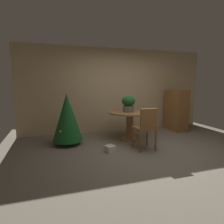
{
  "coord_description": "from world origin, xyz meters",
  "views": [
    {
      "loc": [
        -2.04,
        -3.64,
        1.5
      ],
      "look_at": [
        -0.68,
        0.61,
        0.85
      ],
      "focal_mm": 30.89,
      "sensor_mm": 36.0,
      "label": 1
    }
  ],
  "objects_px": {
    "round_dining_table": "(130,119)",
    "flower_vase": "(128,103)",
    "wooden_chair_near": "(146,127)",
    "holiday_tree": "(67,117)",
    "wooden_cabinet": "(176,110)",
    "gift_box_cream": "(110,149)"
  },
  "relations": [
    {
      "from": "wooden_chair_near",
      "to": "holiday_tree",
      "type": "height_order",
      "value": "holiday_tree"
    },
    {
      "from": "round_dining_table",
      "to": "wooden_chair_near",
      "type": "relative_size",
      "value": 1.17
    },
    {
      "from": "round_dining_table",
      "to": "wooden_chair_near",
      "type": "bearing_deg",
      "value": -90.0
    },
    {
      "from": "wooden_chair_near",
      "to": "wooden_cabinet",
      "type": "xyz_separation_m",
      "value": [
        1.87,
        1.46,
        0.1
      ]
    },
    {
      "from": "flower_vase",
      "to": "wooden_chair_near",
      "type": "relative_size",
      "value": 0.44
    },
    {
      "from": "flower_vase",
      "to": "wooden_cabinet",
      "type": "height_order",
      "value": "wooden_cabinet"
    },
    {
      "from": "gift_box_cream",
      "to": "flower_vase",
      "type": "bearing_deg",
      "value": 44.54
    },
    {
      "from": "flower_vase",
      "to": "wooden_chair_near",
      "type": "bearing_deg",
      "value": -86.09
    },
    {
      "from": "round_dining_table",
      "to": "flower_vase",
      "type": "distance_m",
      "value": 0.44
    },
    {
      "from": "wooden_chair_near",
      "to": "holiday_tree",
      "type": "xyz_separation_m",
      "value": [
        -1.64,
        0.97,
        0.14
      ]
    },
    {
      "from": "wooden_chair_near",
      "to": "holiday_tree",
      "type": "bearing_deg",
      "value": 149.41
    },
    {
      "from": "gift_box_cream",
      "to": "wooden_cabinet",
      "type": "height_order",
      "value": "wooden_cabinet"
    },
    {
      "from": "round_dining_table",
      "to": "wooden_chair_near",
      "type": "distance_m",
      "value": 0.92
    },
    {
      "from": "wooden_chair_near",
      "to": "gift_box_cream",
      "type": "height_order",
      "value": "wooden_chair_near"
    },
    {
      "from": "holiday_tree",
      "to": "wooden_cabinet",
      "type": "xyz_separation_m",
      "value": [
        3.51,
        0.49,
        -0.04
      ]
    },
    {
      "from": "wooden_cabinet",
      "to": "holiday_tree",
      "type": "bearing_deg",
      "value": -172.01
    },
    {
      "from": "holiday_tree",
      "to": "wooden_cabinet",
      "type": "height_order",
      "value": "wooden_cabinet"
    },
    {
      "from": "wooden_cabinet",
      "to": "wooden_chair_near",
      "type": "bearing_deg",
      "value": -141.89
    },
    {
      "from": "wooden_chair_near",
      "to": "holiday_tree",
      "type": "distance_m",
      "value": 1.91
    },
    {
      "from": "round_dining_table",
      "to": "flower_vase",
      "type": "height_order",
      "value": "flower_vase"
    },
    {
      "from": "gift_box_cream",
      "to": "wooden_chair_near",
      "type": "bearing_deg",
      "value": -11.07
    },
    {
      "from": "round_dining_table",
      "to": "wooden_cabinet",
      "type": "xyz_separation_m",
      "value": [
        1.87,
        0.54,
        0.09
      ]
    }
  ]
}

